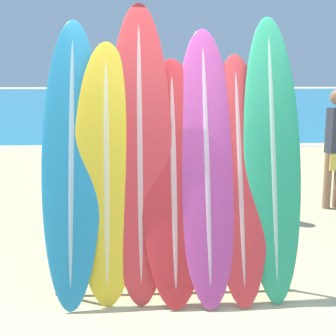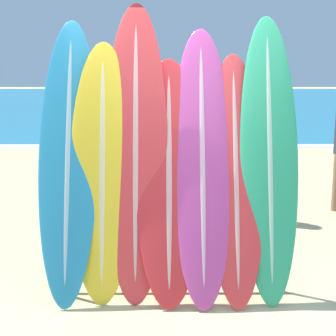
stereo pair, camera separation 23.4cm
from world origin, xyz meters
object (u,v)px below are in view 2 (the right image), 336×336
(surfboard_slot_4, at_px, (202,163))
(surfboard_slot_2, at_px, (136,151))
(surfboard_rack, at_px, (169,238))
(surfboard_slot_0, at_px, (68,159))
(surfboard_slot_3, at_px, (169,179))
(person_far_left, at_px, (178,129))
(surfboard_slot_6, at_px, (269,158))
(surfboard_slot_5, at_px, (236,177))
(person_mid_beach, at_px, (240,151))
(surfboard_slot_1, at_px, (102,172))

(surfboard_slot_4, bearing_deg, surfboard_slot_2, 178.36)
(surfboard_rack, xyz_separation_m, surfboard_slot_0, (-0.86, 0.05, 0.69))
(surfboard_rack, bearing_deg, surfboard_slot_3, 42.42)
(surfboard_slot_4, xyz_separation_m, person_far_left, (-0.06, 5.10, -0.28))
(surfboard_slot_2, relative_size, surfboard_slot_6, 1.04)
(surfboard_slot_3, bearing_deg, surfboard_slot_5, 0.85)
(surfboard_slot_5, xyz_separation_m, person_mid_beach, (0.40, 2.27, -0.14))
(surfboard_slot_1, height_order, person_mid_beach, surfboard_slot_1)
(surfboard_rack, relative_size, surfboard_slot_0, 0.87)
(surfboard_rack, height_order, surfboard_slot_1, surfboard_slot_1)
(surfboard_rack, relative_size, surfboard_slot_6, 0.86)
(surfboard_slot_4, bearing_deg, person_mid_beach, 72.99)
(surfboard_slot_1, xyz_separation_m, surfboard_slot_4, (0.86, 0.03, 0.07))
(surfboard_slot_3, height_order, person_far_left, surfboard_slot_3)
(surfboard_slot_0, height_order, person_mid_beach, surfboard_slot_0)
(surfboard_slot_1, bearing_deg, person_far_left, 81.20)
(surfboard_slot_6, height_order, person_far_left, surfboard_slot_6)
(surfboard_rack, xyz_separation_m, surfboard_slot_2, (-0.28, 0.06, 0.76))
(person_mid_beach, bearing_deg, surfboard_slot_2, 166.90)
(surfboard_slot_0, height_order, person_far_left, surfboard_slot_0)
(surfboard_slot_4, xyz_separation_m, person_mid_beach, (0.68, 2.24, -0.25))
(surfboard_slot_3, bearing_deg, surfboard_slot_4, 8.14)
(surfboard_slot_0, relative_size, surfboard_slot_3, 1.16)
(surfboard_slot_1, relative_size, person_mid_beach, 1.31)
(surfboard_slot_2, relative_size, surfboard_slot_4, 1.09)
(surfboard_rack, xyz_separation_m, surfboard_slot_6, (0.86, 0.04, 0.71))
(surfboard_rack, distance_m, person_far_left, 5.16)
(surfboard_rack, height_order, surfboard_slot_4, surfboard_slot_4)
(surfboard_rack, distance_m, person_mid_beach, 2.51)
(surfboard_rack, relative_size, person_mid_beach, 1.24)
(surfboard_slot_3, bearing_deg, surfboard_rack, -137.58)
(surfboard_rack, distance_m, surfboard_slot_3, 0.52)
(surfboard_slot_5, bearing_deg, surfboard_slot_4, 173.57)
(surfboard_slot_2, distance_m, surfboard_slot_4, 0.58)
(surfboard_slot_6, bearing_deg, surfboard_slot_4, 179.76)
(surfboard_slot_0, xyz_separation_m, surfboard_slot_5, (1.44, -0.04, -0.15))
(surfboard_slot_0, distance_m, person_far_left, 5.21)
(surfboard_slot_1, relative_size, surfboard_slot_5, 1.04)
(surfboard_slot_2, bearing_deg, surfboard_slot_3, -11.31)
(surfboard_rack, bearing_deg, person_mid_beach, 66.87)
(surfboard_slot_5, bearing_deg, surfboard_rack, -178.78)
(person_mid_beach, bearing_deg, surfboard_slot_6, -166.37)
(surfboard_slot_2, bearing_deg, surfboard_slot_0, -179.37)
(surfboard_slot_0, distance_m, surfboard_slot_3, 0.88)
(person_far_left, bearing_deg, surfboard_slot_5, -89.97)
(surfboard_slot_4, distance_m, surfboard_slot_5, 0.31)
(surfboard_slot_1, relative_size, surfboard_slot_4, 0.94)
(surfboard_slot_2, bearing_deg, person_far_left, 84.28)
(surfboard_slot_2, relative_size, person_mid_beach, 1.51)
(surfboard_rack, relative_size, person_far_left, 1.28)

